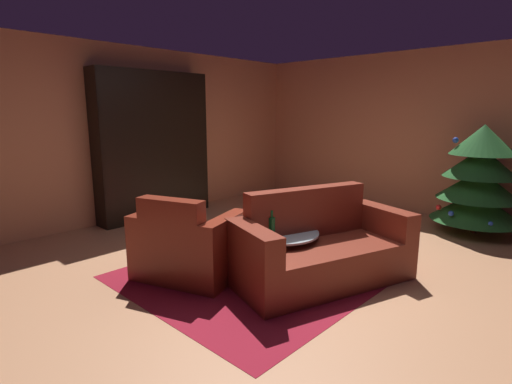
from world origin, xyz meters
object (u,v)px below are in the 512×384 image
bookshelf_unit (160,145)px  armchair_red (188,247)px  coffee_table (280,235)px  couch_red (320,251)px  bottle_on_table (272,227)px  decorated_tree (479,179)px  book_stack_on_table (282,225)px

bookshelf_unit → armchair_red: bookshelf_unit is taller
coffee_table → couch_red: bearing=24.8°
bottle_on_table → decorated_tree: 3.32m
coffee_table → bottle_on_table: bearing=-72.3°
coffee_table → decorated_tree: (1.03, 2.96, 0.33)m
coffee_table → bottle_on_table: (0.07, -0.21, 0.15)m
bookshelf_unit → bottle_on_table: size_ratio=8.32×
book_stack_on_table → bottle_on_table: size_ratio=0.83×
bottle_on_table → coffee_table: bearing=107.7°
couch_red → book_stack_on_table: bearing=-161.4°
decorated_tree → armchair_red: bearing=-114.8°
armchair_red → couch_red: bearing=39.4°
armchair_red → book_stack_on_table: armchair_red is taller
armchair_red → couch_red: size_ratio=0.61×
armchair_red → couch_red: 1.33m
decorated_tree → book_stack_on_table: bearing=-109.6°
bottle_on_table → armchair_red: bearing=-147.2°
couch_red → decorated_tree: bearing=76.9°
book_stack_on_table → couch_red: bearing=18.6°
coffee_table → bottle_on_table: bottle_on_table is taller
bottle_on_table → bookshelf_unit: bearing=165.8°
armchair_red → bottle_on_table: bearing=32.8°
couch_red → bottle_on_table: size_ratio=7.06×
couch_red → armchair_red: bearing=-140.6°
bookshelf_unit → decorated_tree: bookshelf_unit is taller
armchair_red → coffee_table: armchair_red is taller
book_stack_on_table → bottle_on_table: 0.27m
bookshelf_unit → book_stack_on_table: size_ratio=10.00×
couch_red → bottle_on_table: couch_red is taller
bookshelf_unit → couch_red: bearing=-6.5°
book_stack_on_table → decorated_tree: size_ratio=0.15×
bookshelf_unit → couch_red: 3.42m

